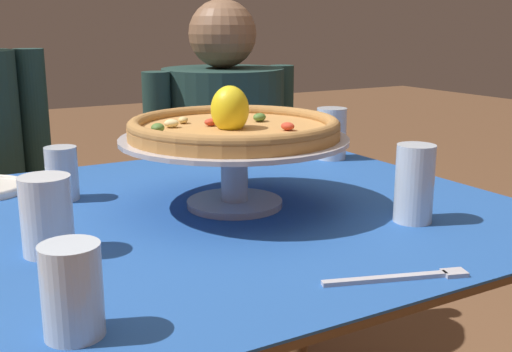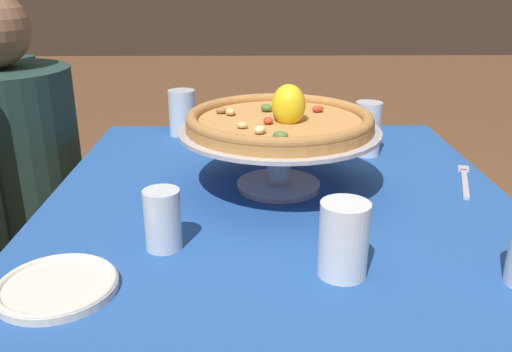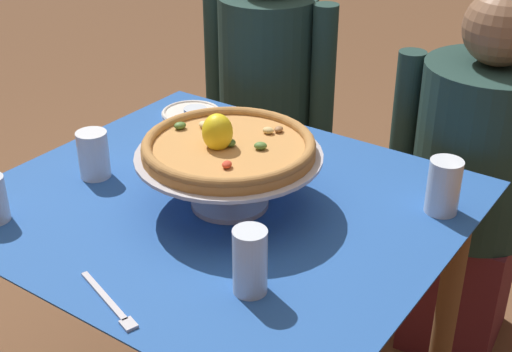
# 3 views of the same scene
# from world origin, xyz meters

# --- Properties ---
(dining_table) EXTENTS (1.05, 0.95, 0.73)m
(dining_table) POSITION_xyz_m (0.00, 0.00, 0.61)
(dining_table) COLOR brown
(dining_table) RESTS_ON ground
(pizza_stand) EXTENTS (0.42, 0.42, 0.13)m
(pizza_stand) POSITION_xyz_m (0.03, 0.00, 0.82)
(pizza_stand) COLOR #B7B7C1
(pizza_stand) RESTS_ON dining_table
(pizza) EXTENTS (0.38, 0.38, 0.10)m
(pizza) POSITION_xyz_m (0.03, -0.00, 0.88)
(pizza) COLOR #BC8447
(pizza) RESTS_ON pizza_stand
(water_glass_front_right) EXTENTS (0.07, 0.07, 0.13)m
(water_glass_front_right) POSITION_xyz_m (0.25, -0.23, 0.78)
(water_glass_front_right) COLOR silver
(water_glass_front_right) RESTS_ON dining_table
(water_glass_back_right) EXTENTS (0.07, 0.07, 0.13)m
(water_glass_back_right) POSITION_xyz_m (0.44, 0.25, 0.78)
(water_glass_back_right) COLOR silver
(water_glass_back_right) RESTS_ON dining_table
(water_glass_side_left) EXTENTS (0.08, 0.08, 0.12)m
(water_glass_side_left) POSITION_xyz_m (-0.33, -0.08, 0.78)
(water_glass_side_left) COLOR white
(water_glass_side_left) RESTS_ON dining_table
(water_glass_back_left) EXTENTS (0.06, 0.06, 0.10)m
(water_glass_back_left) POSITION_xyz_m (-0.24, 0.21, 0.77)
(water_glass_back_left) COLOR silver
(water_glass_back_left) RESTS_ON dining_table
(side_plate) EXTENTS (0.17, 0.17, 0.02)m
(side_plate) POSITION_xyz_m (-0.37, 0.34, 0.73)
(side_plate) COLOR silver
(side_plate) RESTS_ON dining_table
(dinner_fork) EXTENTS (0.20, 0.08, 0.01)m
(dinner_fork) POSITION_xyz_m (0.06, -0.42, 0.73)
(dinner_fork) COLOR #B7B7C1
(dinner_fork) RESTS_ON dining_table
(diner_left) EXTENTS (0.48, 0.36, 1.19)m
(diner_left) POSITION_xyz_m (-0.38, 0.76, 0.57)
(diner_left) COLOR gray
(diner_left) RESTS_ON ground
(diner_right) EXTENTS (0.53, 0.41, 1.13)m
(diner_right) POSITION_xyz_m (0.38, 0.72, 0.56)
(diner_right) COLOR maroon
(diner_right) RESTS_ON ground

